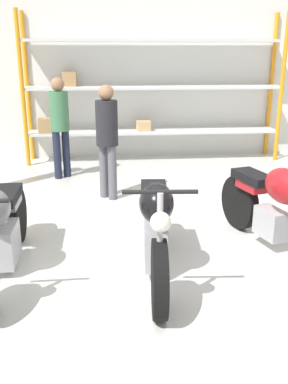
{
  "coord_description": "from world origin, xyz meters",
  "views": [
    {
      "loc": [
        -0.39,
        -3.9,
        2.12
      ],
      "look_at": [
        0.0,
        0.4,
        0.7
      ],
      "focal_mm": 40.0,
      "sensor_mm": 36.0,
      "label": 1
    }
  ],
  "objects_px": {
    "motorcycle_grey": "(0,232)",
    "shelving_rack": "(148,89)",
    "person_browsing": "(107,133)",
    "motorcycle_red": "(276,206)",
    "motorcycle_black": "(156,228)",
    "person_near_rack": "(60,120)"
  },
  "relations": [
    {
      "from": "motorcycle_grey",
      "to": "motorcycle_red",
      "type": "distance_m",
      "value": 2.9
    },
    {
      "from": "motorcycle_grey",
      "to": "person_browsing",
      "type": "xyz_separation_m",
      "value": [
        1.09,
        2.2,
        0.56
      ]
    },
    {
      "from": "person_near_rack",
      "to": "motorcycle_red",
      "type": "bearing_deg",
      "value": -176.84
    },
    {
      "from": "person_near_rack",
      "to": "person_browsing",
      "type": "bearing_deg",
      "value": 177.43
    },
    {
      "from": "motorcycle_red",
      "to": "motorcycle_black",
      "type": "bearing_deg",
      "value": -89.53
    },
    {
      "from": "person_browsing",
      "to": "person_near_rack",
      "type": "xyz_separation_m",
      "value": [
        -0.79,
        1.19,
        0.02
      ]
    },
    {
      "from": "motorcycle_grey",
      "to": "person_browsing",
      "type": "bearing_deg",
      "value": 153.22
    },
    {
      "from": "motorcycle_grey",
      "to": "shelving_rack",
      "type": "bearing_deg",
      "value": 156.63
    },
    {
      "from": "shelving_rack",
      "to": "person_near_rack",
      "type": "height_order",
      "value": "shelving_rack"
    },
    {
      "from": "motorcycle_grey",
      "to": "motorcycle_red",
      "type": "xyz_separation_m",
      "value": [
        2.88,
        0.23,
        0.09
      ]
    },
    {
      "from": "shelving_rack",
      "to": "person_browsing",
      "type": "xyz_separation_m",
      "value": [
        -0.83,
        -2.36,
        -0.42
      ]
    },
    {
      "from": "shelving_rack",
      "to": "motorcycle_black",
      "type": "xyz_separation_m",
      "value": [
        -0.4,
        -4.72,
        -0.93
      ]
    },
    {
      "from": "person_browsing",
      "to": "motorcycle_red",
      "type": "bearing_deg",
      "value": 87.04
    },
    {
      "from": "motorcycle_grey",
      "to": "person_near_rack",
      "type": "xyz_separation_m",
      "value": [
        0.29,
        3.39,
        0.58
      ]
    },
    {
      "from": "motorcycle_black",
      "to": "motorcycle_red",
      "type": "xyz_separation_m",
      "value": [
        1.36,
        0.39,
        0.04
      ]
    },
    {
      "from": "motorcycle_red",
      "to": "person_browsing",
      "type": "height_order",
      "value": "person_browsing"
    },
    {
      "from": "person_browsing",
      "to": "person_near_rack",
      "type": "height_order",
      "value": "person_near_rack"
    },
    {
      "from": "motorcycle_red",
      "to": "person_browsing",
      "type": "relative_size",
      "value": 1.19
    },
    {
      "from": "person_browsing",
      "to": "shelving_rack",
      "type": "bearing_deg",
      "value": -154.81
    },
    {
      "from": "motorcycle_black",
      "to": "person_browsing",
      "type": "bearing_deg",
      "value": -165.36
    },
    {
      "from": "person_browsing",
      "to": "motorcycle_grey",
      "type": "bearing_deg",
      "value": 18.43
    },
    {
      "from": "motorcycle_grey",
      "to": "motorcycle_red",
      "type": "bearing_deg",
      "value": 94.01
    }
  ]
}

